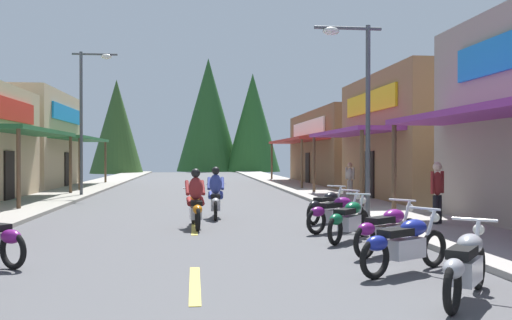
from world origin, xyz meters
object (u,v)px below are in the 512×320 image
object	(u,v)px
motorcycle_parked_right_4	(349,219)
rider_cruising_trailing	(216,197)
streetlamp_right	(358,92)
motorcycle_parked_right_6	(327,206)
motorcycle_parked_right_5	(336,212)
motorcycle_parked_right_1	(466,264)
rider_cruising_lead	(196,203)
streetlamp_left	(88,104)
pedestrian_strolling	(437,190)
pedestrian_by_shop	(350,178)
motorcycle_parked_right_3	(387,229)
motorcycle_parked_right_2	(405,243)

from	to	relation	value
motorcycle_parked_right_4	rider_cruising_trailing	world-z (taller)	rider_cruising_trailing
streetlamp_right	motorcycle_parked_right_6	size ratio (longest dim) A/B	3.63
rider_cruising_trailing	streetlamp_right	bearing A→B (deg)	-99.05
motorcycle_parked_right_4	motorcycle_parked_right_5	bearing A→B (deg)	35.85
motorcycle_parked_right_1	rider_cruising_lead	bearing A→B (deg)	63.89
streetlamp_left	rider_cruising_lead	xyz separation A→B (m)	(4.90, -11.29, -3.64)
motorcycle_parked_right_5	pedestrian_strolling	size ratio (longest dim) A/B	1.06
rider_cruising_trailing	motorcycle_parked_right_1	bearing A→B (deg)	-161.41
streetlamp_right	motorcycle_parked_right_4	world-z (taller)	streetlamp_right
motorcycle_parked_right_4	pedestrian_by_shop	bearing A→B (deg)	23.39
motorcycle_parked_right_5	rider_cruising_trailing	size ratio (longest dim) A/B	0.86
motorcycle_parked_right_1	motorcycle_parked_right_3	world-z (taller)	same
motorcycle_parked_right_1	motorcycle_parked_right_4	xyz separation A→B (m)	(-0.09, 5.10, 0.00)
motorcycle_parked_right_1	pedestrian_strolling	bearing A→B (deg)	17.38
motorcycle_parked_right_1	motorcycle_parked_right_2	xyz separation A→B (m)	(-0.13, 1.75, 0.00)
motorcycle_parked_right_5	motorcycle_parked_right_2	bearing A→B (deg)	-124.99
streetlamp_left	motorcycle_parked_right_2	world-z (taller)	streetlamp_left
motorcycle_parked_right_6	pedestrian_strolling	world-z (taller)	pedestrian_strolling
streetlamp_right	rider_cruising_lead	distance (m)	5.91
motorcycle_parked_right_4	pedestrian_strolling	world-z (taller)	pedestrian_strolling
streetlamp_right	pedestrian_by_shop	distance (m)	8.87
motorcycle_parked_right_5	rider_cruising_lead	size ratio (longest dim) A/B	0.86
motorcycle_parked_right_3	pedestrian_strolling	distance (m)	4.40
motorcycle_parked_right_1	motorcycle_parked_right_6	world-z (taller)	same
motorcycle_parked_right_5	pedestrian_strolling	world-z (taller)	pedestrian_strolling
motorcycle_parked_right_1	motorcycle_parked_right_2	world-z (taller)	same
streetlamp_left	pedestrian_strolling	distance (m)	16.81
motorcycle_parked_right_2	rider_cruising_lead	distance (m)	6.84
motorcycle_parked_right_3	motorcycle_parked_right_4	world-z (taller)	same
streetlamp_left	rider_cruising_lead	distance (m)	12.84
motorcycle_parked_right_6	streetlamp_left	bearing A→B (deg)	83.54
pedestrian_strolling	motorcycle_parked_right_3	bearing A→B (deg)	108.97
streetlamp_left	motorcycle_parked_right_3	xyz separation A→B (m)	(8.56, -15.59, -3.80)
streetlamp_right	pedestrian_by_shop	size ratio (longest dim) A/B	3.64
motorcycle_parked_right_2	motorcycle_parked_right_6	size ratio (longest dim) A/B	1.19
streetlamp_left	motorcycle_parked_right_4	world-z (taller)	streetlamp_left
streetlamp_right	rider_cruising_trailing	xyz separation A→B (m)	(-4.19, 0.85, -3.15)
motorcycle_parked_right_5	rider_cruising_lead	world-z (taller)	rider_cruising_lead
motorcycle_parked_right_2	motorcycle_parked_right_4	world-z (taller)	same
motorcycle_parked_right_5	rider_cruising_lead	distance (m)	3.69
motorcycle_parked_right_4	motorcycle_parked_right_5	world-z (taller)	same
motorcycle_parked_right_2	motorcycle_parked_right_5	xyz separation A→B (m)	(0.15, 4.81, 0.00)
pedestrian_strolling	rider_cruising_lead	bearing A→B (deg)	48.75
streetlamp_left	motorcycle_parked_right_1	size ratio (longest dim) A/B	3.89
motorcycle_parked_right_5	pedestrian_strolling	bearing A→B (deg)	-26.17
motorcycle_parked_right_3	motorcycle_parked_right_5	world-z (taller)	same
motorcycle_parked_right_3	motorcycle_parked_right_4	bearing A→B (deg)	62.60
rider_cruising_lead	pedestrian_by_shop	size ratio (longest dim) A/B	1.35
motorcycle_parked_right_1	motorcycle_parked_right_2	distance (m)	1.75
rider_cruising_lead	rider_cruising_trailing	xyz separation A→B (m)	(0.62, 2.20, 0.00)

